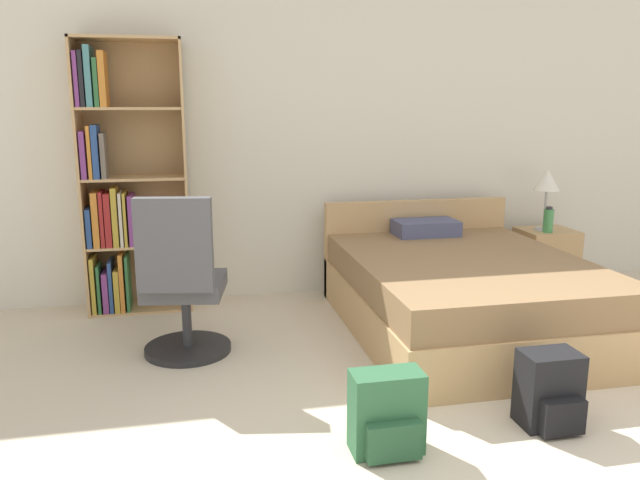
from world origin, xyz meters
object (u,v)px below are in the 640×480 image
(nightstand, at_px, (545,258))
(water_bottle, at_px, (548,220))
(backpack_black, at_px, (550,391))
(table_lamp, at_px, (547,184))
(bookshelf, at_px, (120,187))
(office_chair, at_px, (182,287))
(backpack_green, at_px, (387,415))
(bed, at_px, (461,291))

(nightstand, xyz_separation_m, water_bottle, (-0.06, -0.10, 0.36))
(backpack_black, bearing_deg, water_bottle, 59.23)
(backpack_black, bearing_deg, table_lamp, 59.91)
(table_lamp, distance_m, backpack_black, 2.60)
(bookshelf, xyz_separation_m, office_chair, (0.43, -1.05, -0.50))
(backpack_black, bearing_deg, backpack_green, -176.01)
(office_chair, distance_m, table_lamp, 3.18)
(office_chair, bearing_deg, nightstand, 16.96)
(office_chair, bearing_deg, backpack_green, -55.20)
(water_bottle, distance_m, backpack_green, 3.02)
(bookshelf, distance_m, water_bottle, 3.46)
(bed, bearing_deg, backpack_black, -96.06)
(bookshelf, xyz_separation_m, water_bottle, (3.44, -0.22, -0.34))
(bookshelf, bearing_deg, water_bottle, -3.64)
(backpack_green, bearing_deg, office_chair, 124.80)
(bed, height_order, table_lamp, table_lamp)
(bookshelf, distance_m, backpack_green, 2.82)
(bookshelf, height_order, backpack_green, bookshelf)
(water_bottle, height_order, backpack_black, water_bottle)
(bookshelf, relative_size, table_lamp, 3.92)
(office_chair, relative_size, backpack_black, 2.75)
(backpack_black, relative_size, backpack_green, 0.99)
(water_bottle, xyz_separation_m, backpack_black, (-1.24, -2.08, -0.43))
(office_chair, relative_size, water_bottle, 4.80)
(bed, distance_m, office_chair, 1.92)
(office_chair, distance_m, backpack_black, 2.17)
(office_chair, height_order, water_bottle, office_chair)
(bed, bearing_deg, bookshelf, 158.39)
(bed, distance_m, backpack_green, 1.75)
(office_chair, xyz_separation_m, backpack_black, (1.76, -1.24, -0.28))
(nightstand, bearing_deg, bookshelf, 178.03)
(office_chair, height_order, backpack_green, office_chair)
(table_lamp, relative_size, backpack_black, 1.36)
(bookshelf, relative_size, nightstand, 3.99)
(nightstand, relative_size, water_bottle, 2.34)
(bed, distance_m, nightstand, 1.41)
(bookshelf, height_order, water_bottle, bookshelf)
(bookshelf, relative_size, water_bottle, 9.32)
(bed, xyz_separation_m, nightstand, (1.16, 0.81, -0.02))
(backpack_black, bearing_deg, bed, 83.94)
(backpack_green, bearing_deg, bed, 54.92)
(bed, distance_m, water_bottle, 1.35)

